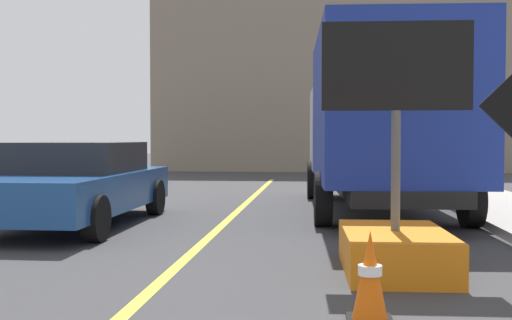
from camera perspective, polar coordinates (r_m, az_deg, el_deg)
arrow_board_trailer at (r=7.02m, az=12.47°, el=-6.00°), size 1.60×1.83×2.70m
box_truck at (r=12.49m, az=11.15°, el=3.60°), size 2.90×7.48×3.32m
pickup_car at (r=10.91m, az=-16.03°, el=-2.04°), size 2.16×4.79×1.38m
highway_guide_sign at (r=20.28m, az=13.98°, el=7.53°), size 2.79×0.25×5.00m
far_building_block at (r=30.51m, az=6.73°, el=8.03°), size 15.58×7.27×9.32m
traffic_cone_mid_lane at (r=5.13m, az=10.26°, el=-10.38°), size 0.36×0.36×0.73m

